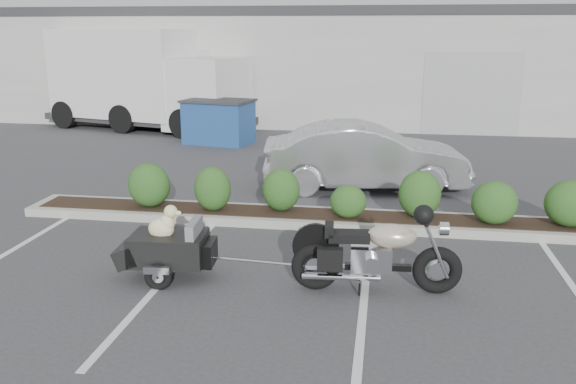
# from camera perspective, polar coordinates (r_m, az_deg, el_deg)

# --- Properties ---
(ground) EXTENTS (90.00, 90.00, 0.00)m
(ground) POSITION_cam_1_polar(r_m,az_deg,el_deg) (8.69, -0.63, -7.17)
(ground) COLOR #38383A
(ground) RESTS_ON ground
(planter_kerb) EXTENTS (12.00, 1.00, 0.15)m
(planter_kerb) POSITION_cam_1_polar(r_m,az_deg,el_deg) (10.63, 6.72, -2.65)
(planter_kerb) COLOR #9E9E93
(planter_kerb) RESTS_ON ground
(building) EXTENTS (26.00, 10.00, 4.00)m
(building) POSITION_cam_1_polar(r_m,az_deg,el_deg) (25.00, 6.14, 12.00)
(building) COLOR #9EA099
(building) RESTS_ON ground
(motorcycle) EXTENTS (2.19, 0.76, 1.26)m
(motorcycle) POSITION_cam_1_polar(r_m,az_deg,el_deg) (7.87, 8.24, -5.84)
(motorcycle) COLOR black
(motorcycle) RESTS_ON ground
(pet_trailer) EXTENTS (1.75, 0.98, 1.04)m
(pet_trailer) POSITION_cam_1_polar(r_m,az_deg,el_deg) (8.41, -11.18, -5.06)
(pet_trailer) COLOR black
(pet_trailer) RESTS_ON ground
(sedan) EXTENTS (4.40, 2.09, 1.39)m
(sedan) POSITION_cam_1_polar(r_m,az_deg,el_deg) (12.87, 7.24, 3.30)
(sedan) COLOR #BCBBC3
(sedan) RESTS_ON ground
(dumpster) EXTENTS (2.17, 1.68, 1.28)m
(dumpster) POSITION_cam_1_polar(r_m,az_deg,el_deg) (18.17, -6.49, 6.60)
(dumpster) COLOR navy
(dumpster) RESTS_ON ground
(delivery_truck) EXTENTS (7.52, 4.10, 3.28)m
(delivery_truck) POSITION_cam_1_polar(r_m,az_deg,el_deg) (21.21, -13.11, 10.03)
(delivery_truck) COLOR silver
(delivery_truck) RESTS_ON ground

